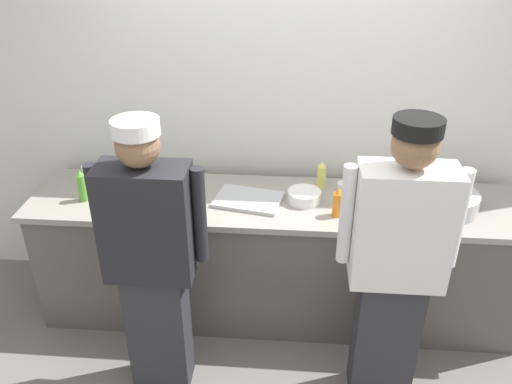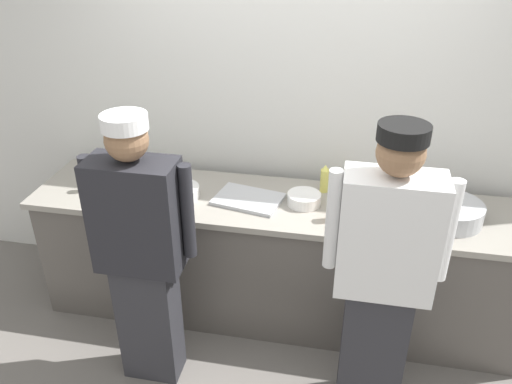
{
  "view_description": "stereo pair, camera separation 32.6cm",
  "coord_description": "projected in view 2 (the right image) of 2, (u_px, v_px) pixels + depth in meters",
  "views": [
    {
      "loc": [
        0.08,
        -2.5,
        2.53
      ],
      "look_at": [
        -0.15,
        0.36,
        0.95
      ],
      "focal_mm": 36.39,
      "sensor_mm": 36.0,
      "label": 1
    },
    {
      "loc": [
        0.4,
        -2.45,
        2.53
      ],
      "look_at": [
        -0.15,
        0.36,
        0.95
      ],
      "focal_mm": 36.39,
      "sensor_mm": 36.0,
      "label": 2
    }
  ],
  "objects": [
    {
      "name": "ground_plane",
      "position": [
        268.0,
        347.0,
        3.39
      ],
      "size": [
        9.0,
        9.0,
        0.0
      ],
      "primitive_type": "plane",
      "color": "slate"
    },
    {
      "name": "wall_back",
      "position": [
        292.0,
        93.0,
        3.41
      ],
      "size": [
        5.01,
        0.1,
        2.91
      ],
      "color": "silver",
      "rests_on": "ground"
    },
    {
      "name": "prep_counter",
      "position": [
        278.0,
        259.0,
        3.49
      ],
      "size": [
        3.19,
        0.68,
        0.9
      ],
      "color": "#56514C",
      "rests_on": "ground"
    },
    {
      "name": "chef_near_left",
      "position": [
        141.0,
        250.0,
        2.81
      ],
      "size": [
        0.61,
        0.24,
        1.67
      ],
      "color": "#2D2D33",
      "rests_on": "ground"
    },
    {
      "name": "chef_center",
      "position": [
        383.0,
        273.0,
        2.6
      ],
      "size": [
        0.62,
        0.24,
        1.71
      ],
      "color": "#2D2D33",
      "rests_on": "ground"
    },
    {
      "name": "plate_stack_front",
      "position": [
        304.0,
        199.0,
        3.23
      ],
      "size": [
        0.21,
        0.21,
        0.07
      ],
      "color": "white",
      "rests_on": "prep_counter"
    },
    {
      "name": "plate_stack_rear",
      "position": [
        180.0,
        192.0,
        3.31
      ],
      "size": [
        0.25,
        0.25,
        0.07
      ],
      "color": "white",
      "rests_on": "prep_counter"
    },
    {
      "name": "mixing_bowl_steel",
      "position": [
        449.0,
        212.0,
        3.05
      ],
      "size": [
        0.39,
        0.39,
        0.12
      ],
      "primitive_type": "cylinder",
      "color": "#B7BABF",
      "rests_on": "prep_counter"
    },
    {
      "name": "sheet_tray",
      "position": [
        248.0,
        199.0,
        3.28
      ],
      "size": [
        0.46,
        0.36,
        0.02
      ],
      "primitive_type": "cube",
      "rotation": [
        0.0,
        0.0,
        -0.2
      ],
      "color": "#B7BABF",
      "rests_on": "prep_counter"
    },
    {
      "name": "squeeze_bottle_primary",
      "position": [
        89.0,
        177.0,
        3.35
      ],
      "size": [
        0.06,
        0.06,
        0.21
      ],
      "color": "#56A333",
      "rests_on": "prep_counter"
    },
    {
      "name": "squeeze_bottle_secondary",
      "position": [
        335.0,
        207.0,
        3.04
      ],
      "size": [
        0.06,
        0.06,
        0.19
      ],
      "color": "orange",
      "rests_on": "prep_counter"
    },
    {
      "name": "squeeze_bottle_spare",
      "position": [
        325.0,
        179.0,
        3.35
      ],
      "size": [
        0.06,
        0.06,
        0.19
      ],
      "color": "#E5E066",
      "rests_on": "prep_counter"
    },
    {
      "name": "ramekin_orange_sauce",
      "position": [
        397.0,
        199.0,
        3.25
      ],
      "size": [
        0.1,
        0.1,
        0.05
      ],
      "color": "white",
      "rests_on": "prep_counter"
    },
    {
      "name": "ramekin_green_sauce",
      "position": [
        347.0,
        191.0,
        3.34
      ],
      "size": [
        0.08,
        0.08,
        0.05
      ],
      "color": "white",
      "rests_on": "prep_counter"
    },
    {
      "name": "ramekin_yellow_sauce",
      "position": [
        122.0,
        198.0,
        3.27
      ],
      "size": [
        0.1,
        0.1,
        0.04
      ],
      "color": "white",
      "rests_on": "prep_counter"
    },
    {
      "name": "deli_cup",
      "position": [
        99.0,
        164.0,
        3.64
      ],
      "size": [
        0.09,
        0.09,
        0.1
      ],
      "primitive_type": "cylinder",
      "color": "white",
      "rests_on": "prep_counter"
    }
  ]
}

